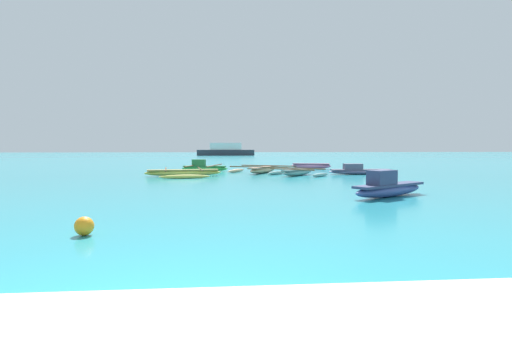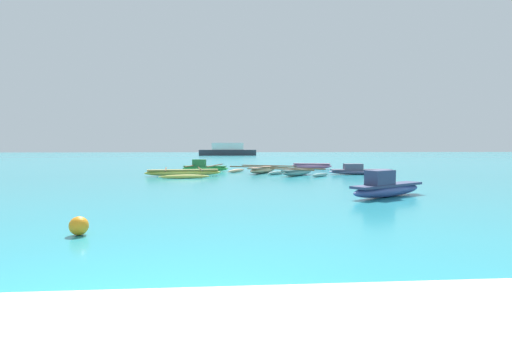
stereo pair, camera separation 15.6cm
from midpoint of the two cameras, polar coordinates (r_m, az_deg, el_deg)
name	(u,v)px [view 2 (the right image)]	position (r m, az deg, el deg)	size (l,w,h in m)	color
moored_boat_0	(263,170)	(24.87, 1.26, 0.13)	(4.61, 3.94, 0.45)	tan
moored_boat_1	(183,173)	(22.49, -10.17, -0.30)	(4.23, 4.00, 0.43)	#E5CF53
moored_boat_2	(360,171)	(24.37, 14.76, -0.01)	(3.86, 0.84, 0.63)	gray
moored_boat_3	(386,187)	(13.61, 18.43, -2.30)	(3.19, 2.36, 0.88)	#435093
moored_boat_4	(204,168)	(26.60, -7.26, 0.41)	(3.19, 4.89, 0.80)	green
moored_boat_5	(298,172)	(22.67, 6.15, -0.24)	(3.46, 3.38, 0.41)	#7BABA7
moored_boat_6	(312,166)	(29.81, 8.11, 0.68)	(2.98, 1.44, 0.41)	pink
mooring_buoy_0	(79,226)	(8.02, -23.47, -7.26)	(0.35, 0.35, 0.35)	orange
distant_ferry	(228,150)	(76.72, -4.03, 2.89)	(10.85, 2.39, 2.39)	#2D333D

